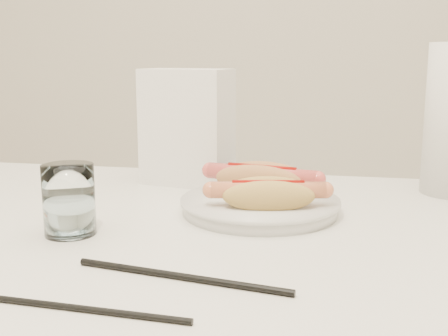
% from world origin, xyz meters
% --- Properties ---
extents(table, '(1.20, 0.80, 0.75)m').
position_xyz_m(table, '(0.00, 0.00, 0.69)').
color(table, white).
rests_on(table, ground).
extents(plate, '(0.29, 0.29, 0.02)m').
position_xyz_m(plate, '(0.11, 0.11, 0.76)').
color(plate, silver).
rests_on(plate, table).
extents(hotdog_left, '(0.18, 0.09, 0.05)m').
position_xyz_m(hotdog_left, '(0.11, 0.16, 0.79)').
color(hotdog_left, tan).
rests_on(hotdog_left, plate).
extents(hotdog_right, '(0.16, 0.08, 0.04)m').
position_xyz_m(hotdog_right, '(0.13, 0.07, 0.79)').
color(hotdog_right, tan).
rests_on(hotdog_right, plate).
extents(water_glass, '(0.07, 0.07, 0.09)m').
position_xyz_m(water_glass, '(-0.12, -0.03, 0.80)').
color(water_glass, white).
rests_on(water_glass, table).
extents(chopstick_near, '(0.20, 0.02, 0.01)m').
position_xyz_m(chopstick_near, '(0.00, -0.24, 0.75)').
color(chopstick_near, black).
rests_on(chopstick_near, table).
extents(chopstick_far, '(0.24, 0.05, 0.01)m').
position_xyz_m(chopstick_far, '(0.06, -0.15, 0.75)').
color(chopstick_far, black).
rests_on(chopstick_far, table).
extents(napkin_box, '(0.17, 0.12, 0.21)m').
position_xyz_m(napkin_box, '(-0.04, 0.28, 0.85)').
color(napkin_box, white).
rests_on(napkin_box, table).
extents(navy_napkin, '(0.20, 0.20, 0.01)m').
position_xyz_m(navy_napkin, '(0.12, 0.21, 0.75)').
color(navy_napkin, '#101133').
rests_on(navy_napkin, table).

